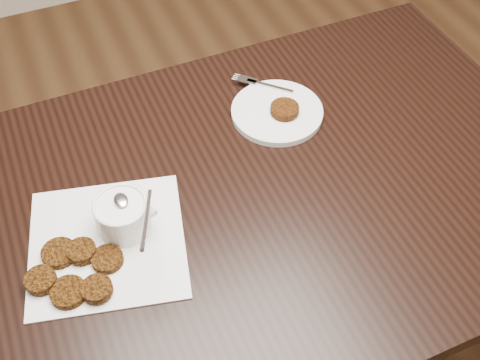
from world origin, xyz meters
The scene contains 5 objects.
table centered at (-0.02, 0.02, 0.38)m, with size 1.28×0.82×0.75m, color black.
napkin centered at (-0.30, 0.01, 0.75)m, with size 0.27×0.27×0.00m, color white.
sauce_ramekin centered at (-0.26, 0.03, 0.82)m, with size 0.13×0.13×0.13m, color white, non-canonical shape.
patty_cluster centered at (-0.35, -0.02, 0.76)m, with size 0.20×0.20×0.02m, color #63360D, non-canonical shape.
plate_with_patty centered at (0.12, 0.19, 0.76)m, with size 0.19×0.19×0.03m, color white, non-canonical shape.
Camera 1 is at (-0.32, -0.62, 1.62)m, focal length 44.28 mm.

